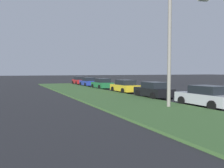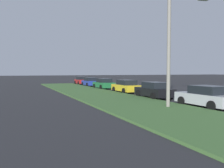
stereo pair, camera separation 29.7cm
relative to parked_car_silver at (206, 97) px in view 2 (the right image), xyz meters
The scene contains 8 objects.
grass_median 5.70m from the parked_car_silver, 44.72° to the left, with size 60.00×6.00×0.12m, color #477238.
parked_car_silver is the anchor object (origin of this frame).
parked_car_black 6.09m from the parked_car_silver, ahead, with size 4.35×2.12×1.47m.
parked_car_yellow 12.06m from the parked_car_silver, ahead, with size 4.31×2.04×1.47m.
parked_car_green 18.80m from the parked_car_silver, ahead, with size 4.31×2.04×1.47m.
parked_car_blue 25.25m from the parked_car_silver, ahead, with size 4.31×2.04×1.47m.
parked_car_red 31.04m from the parked_car_silver, ahead, with size 4.35×2.11×1.47m.
streetlight 4.38m from the parked_car_silver, 76.67° to the left, with size 0.86×2.85×7.50m.
Camera 2 is at (-5.97, 15.27, 2.40)m, focal length 37.60 mm.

